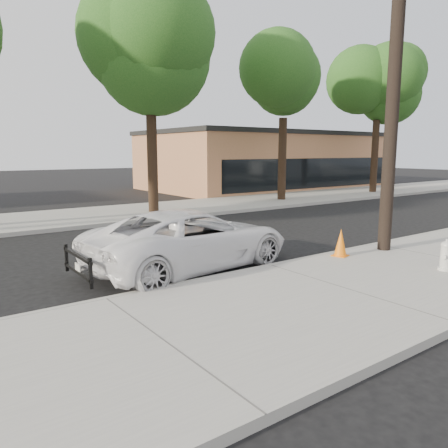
{
  "coord_description": "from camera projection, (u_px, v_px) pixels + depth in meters",
  "views": [
    {
      "loc": [
        -6.72,
        -9.52,
        2.79
      ],
      "look_at": [
        -0.45,
        -0.89,
        1.0
      ],
      "focal_mm": 35.0,
      "sensor_mm": 36.0,
      "label": 1
    }
  ],
  "objects": [
    {
      "name": "tree_d",
      "position": [
        288.0,
        83.0,
        23.16
      ],
      "size": [
        4.5,
        4.35,
        8.75
      ],
      "color": "black",
      "rests_on": "far_sidewalk"
    },
    {
      "name": "building_main",
      "position": [
        268.0,
        161.0,
        33.66
      ],
      "size": [
        18.0,
        10.0,
        4.0
      ],
      "primitive_type": "cube",
      "color": "#A86B46",
      "rests_on": "ground"
    },
    {
      "name": "tree_e",
      "position": [
        383.0,
        88.0,
        27.57
      ],
      "size": [
        4.8,
        4.65,
        9.25
      ],
      "color": "black",
      "rests_on": "far_sidewalk"
    },
    {
      "name": "curb_near",
      "position": [
        270.0,
        268.0,
        10.26
      ],
      "size": [
        90.0,
        0.12,
        0.16
      ],
      "primitive_type": "cube",
      "color": "#9E9B93",
      "rests_on": "ground"
    },
    {
      "name": "tree_c",
      "position": [
        156.0,
        51.0,
        18.19
      ],
      "size": [
        4.96,
        4.8,
        9.55
      ],
      "color": "black",
      "rests_on": "far_sidewalk"
    },
    {
      "name": "police_cruiser",
      "position": [
        191.0,
        239.0,
        10.39
      ],
      "size": [
        5.38,
        2.94,
        1.43
      ],
      "primitive_type": "imported",
      "rotation": [
        0.0,
        0.0,
        1.68
      ],
      "color": "white",
      "rests_on": "ground"
    },
    {
      "name": "traffic_cone",
      "position": [
        341.0,
        243.0,
        11.06
      ],
      "size": [
        0.44,
        0.44,
        0.7
      ],
      "rotation": [
        0.0,
        0.0,
        0.28
      ],
      "color": "orange",
      "rests_on": "near_sidewalk"
    },
    {
      "name": "utility_pole",
      "position": [
        394.0,
        75.0,
        11.11
      ],
      "size": [
        1.4,
        0.34,
        9.0
      ],
      "color": "black",
      "rests_on": "near_sidewalk"
    },
    {
      "name": "ground",
      "position": [
        218.0,
        254.0,
        11.95
      ],
      "size": [
        120.0,
        120.0,
        0.0
      ],
      "primitive_type": "plane",
      "color": "black",
      "rests_on": "ground"
    },
    {
      "name": "near_sidewalk",
      "position": [
        345.0,
        292.0,
        8.51
      ],
      "size": [
        90.0,
        4.4,
        0.15
      ],
      "primitive_type": "cube",
      "color": "gray",
      "rests_on": "ground"
    },
    {
      "name": "far_sidewalk",
      "position": [
        104.0,
        215.0,
        18.73
      ],
      "size": [
        90.0,
        5.0,
        0.15
      ],
      "primitive_type": "cube",
      "color": "gray",
      "rests_on": "ground"
    },
    {
      "name": "fire_hydrant",
      "position": [
        446.0,
        256.0,
        9.74
      ],
      "size": [
        0.35,
        0.32,
        0.66
      ],
      "rotation": [
        0.0,
        0.0,
        0.18
      ],
      "color": "silver",
      "rests_on": "near_sidewalk"
    }
  ]
}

